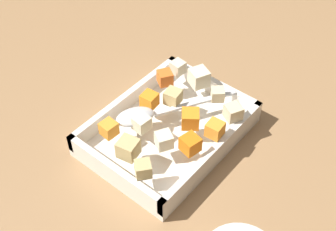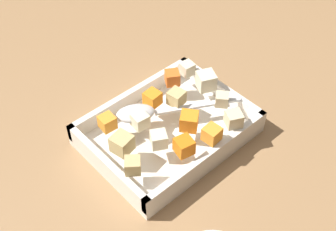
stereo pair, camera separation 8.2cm
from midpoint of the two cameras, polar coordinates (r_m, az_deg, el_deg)
ground_plane at (r=0.88m, az=-2.81°, el=-1.82°), size 4.00×4.00×0.00m
baking_dish at (r=0.86m, az=-2.75°, el=-2.19°), size 0.29×0.22×0.05m
carrot_chunk_rim_edge at (r=0.81m, az=-0.12°, el=-0.58°), size 0.04×0.04×0.03m
carrot_chunk_near_left at (r=0.89m, az=-3.02°, el=4.59°), size 0.04×0.04×0.03m
carrot_chunk_mid_left at (r=0.81m, az=-10.27°, el=-1.77°), size 0.03×0.03×0.03m
carrot_chunk_far_left at (r=0.77m, az=-0.26°, el=-3.73°), size 0.03×0.03×0.03m
carrot_chunk_near_right at (r=0.85m, az=-5.10°, el=1.80°), size 0.03×0.03×0.03m
carrot_chunk_corner_se at (r=0.80m, az=2.92°, el=-1.86°), size 0.03×0.03×0.03m
potato_chunk_under_handle at (r=0.86m, az=3.50°, el=2.51°), size 0.03×0.03×0.02m
potato_chunk_mid_right at (r=0.81m, az=-6.23°, el=-1.11°), size 0.03×0.03×0.03m
potato_chunk_center at (r=0.75m, az=-6.30°, el=-6.79°), size 0.04×0.04×0.03m
potato_chunk_front_center at (r=0.89m, az=1.24°, el=4.61°), size 0.04×0.04×0.03m
potato_chunk_back_center at (r=0.83m, az=5.29°, el=0.26°), size 0.04×0.04×0.03m
potato_chunk_corner_ne at (r=0.78m, az=-3.53°, el=-3.23°), size 0.04×0.04×0.03m
potato_chunk_near_spoon at (r=0.77m, az=-8.04°, el=-4.22°), size 0.04×0.04×0.03m
potato_chunk_far_right at (r=0.85m, az=-2.15°, el=2.19°), size 0.03×0.03×0.03m
parsnip_chunk_corner_nw at (r=0.92m, az=-1.35°, el=5.90°), size 0.03×0.03×0.02m
serving_spoon at (r=0.83m, az=-6.05°, el=-0.08°), size 0.22×0.14×0.02m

